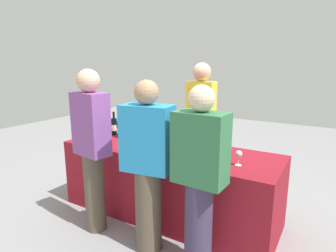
% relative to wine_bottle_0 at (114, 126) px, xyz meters
% --- Properties ---
extents(ground_plane, '(12.00, 12.00, 0.00)m').
position_rel_wine_bottle_0_xyz_m(ground_plane, '(0.91, -0.15, -0.90)').
color(ground_plane, gray).
extents(tasting_table, '(2.41, 0.83, 0.78)m').
position_rel_wine_bottle_0_xyz_m(tasting_table, '(0.91, -0.15, -0.50)').
color(tasting_table, maroon).
rests_on(tasting_table, ground_plane).
extents(wine_bottle_0, '(0.08, 0.08, 0.30)m').
position_rel_wine_bottle_0_xyz_m(wine_bottle_0, '(0.00, 0.00, 0.00)').
color(wine_bottle_0, black).
rests_on(wine_bottle_0, tasting_table).
extents(wine_bottle_1, '(0.07, 0.07, 0.29)m').
position_rel_wine_bottle_0_xyz_m(wine_bottle_1, '(0.15, -0.06, -0.01)').
color(wine_bottle_1, black).
rests_on(wine_bottle_1, tasting_table).
extents(wine_bottle_2, '(0.07, 0.07, 0.29)m').
position_rel_wine_bottle_0_xyz_m(wine_bottle_2, '(0.24, -0.04, -0.00)').
color(wine_bottle_2, black).
rests_on(wine_bottle_2, tasting_table).
extents(wine_bottle_3, '(0.07, 0.07, 0.31)m').
position_rel_wine_bottle_0_xyz_m(wine_bottle_3, '(0.56, -0.02, -0.00)').
color(wine_bottle_3, black).
rests_on(wine_bottle_3, tasting_table).
extents(wine_bottle_4, '(0.07, 0.07, 0.32)m').
position_rel_wine_bottle_0_xyz_m(wine_bottle_4, '(1.28, -0.05, 0.00)').
color(wine_bottle_4, black).
rests_on(wine_bottle_4, tasting_table).
extents(wine_bottle_5, '(0.07, 0.07, 0.32)m').
position_rel_wine_bottle_0_xyz_m(wine_bottle_5, '(1.49, -0.02, 0.01)').
color(wine_bottle_5, black).
rests_on(wine_bottle_5, tasting_table).
extents(wine_glass_0, '(0.07, 0.07, 0.14)m').
position_rel_wine_bottle_0_xyz_m(wine_glass_0, '(0.64, -0.22, -0.02)').
color(wine_glass_0, silver).
rests_on(wine_glass_0, tasting_table).
extents(wine_glass_1, '(0.06, 0.06, 0.14)m').
position_rel_wine_bottle_0_xyz_m(wine_glass_1, '(0.77, -0.38, -0.01)').
color(wine_glass_1, silver).
rests_on(wine_glass_1, tasting_table).
extents(wine_glass_2, '(0.07, 0.07, 0.14)m').
position_rel_wine_bottle_0_xyz_m(wine_glass_2, '(1.42, -0.38, -0.01)').
color(wine_glass_2, silver).
rests_on(wine_glass_2, tasting_table).
extents(wine_glass_3, '(0.06, 0.06, 0.14)m').
position_rel_wine_bottle_0_xyz_m(wine_glass_3, '(1.74, -0.28, -0.01)').
color(wine_glass_3, silver).
rests_on(wine_glass_3, tasting_table).
extents(server_pouring, '(0.35, 0.23, 1.71)m').
position_rel_wine_bottle_0_xyz_m(server_pouring, '(0.98, 0.54, 0.06)').
color(server_pouring, brown).
rests_on(server_pouring, ground_plane).
extents(guest_0, '(0.40, 0.26, 1.65)m').
position_rel_wine_bottle_0_xyz_m(guest_0, '(0.43, -0.81, 0.01)').
color(guest_0, brown).
rests_on(guest_0, ground_plane).
extents(guest_1, '(0.47, 0.30, 1.57)m').
position_rel_wine_bottle_0_xyz_m(guest_1, '(1.08, -0.79, -0.06)').
color(guest_1, brown).
rests_on(guest_1, ground_plane).
extents(guest_2, '(0.43, 0.25, 1.55)m').
position_rel_wine_bottle_0_xyz_m(guest_2, '(1.58, -0.78, -0.07)').
color(guest_2, '#3F3351').
rests_on(guest_2, ground_plane).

